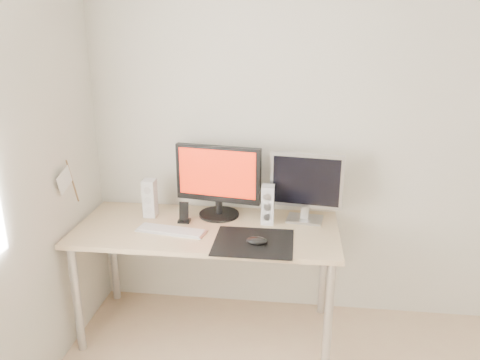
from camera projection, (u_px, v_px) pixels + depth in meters
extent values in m
plane|color=silver|center=(361.00, 135.00, 2.94)|extent=(3.50, 0.00, 3.50)
cube|color=black|center=(254.00, 242.00, 2.65)|extent=(0.45, 0.40, 0.00)
ellipsoid|color=black|center=(257.00, 241.00, 2.61)|extent=(0.12, 0.07, 0.04)
cube|color=#D1B587|center=(207.00, 229.00, 2.86)|extent=(1.60, 0.70, 0.03)
cylinder|color=silver|center=(77.00, 299.00, 2.79)|extent=(0.05, 0.05, 0.70)
cylinder|color=silver|center=(328.00, 317.00, 2.62)|extent=(0.05, 0.05, 0.70)
cylinder|color=silver|center=(113.00, 255.00, 3.33)|extent=(0.05, 0.05, 0.70)
cylinder|color=silver|center=(323.00, 267.00, 3.16)|extent=(0.05, 0.05, 0.70)
cylinder|color=black|center=(219.00, 214.00, 3.03)|extent=(0.30, 0.30, 0.02)
cylinder|color=black|center=(219.00, 204.00, 3.01)|extent=(0.05, 0.05, 0.12)
cube|color=black|center=(218.00, 174.00, 2.94)|extent=(0.55, 0.14, 0.36)
cube|color=#FB180D|center=(217.00, 173.00, 2.91)|extent=(0.49, 0.09, 0.30)
cube|color=#BBBBBD|center=(305.00, 219.00, 2.96)|extent=(0.24, 0.19, 0.01)
cube|color=silver|center=(305.00, 211.00, 2.94)|extent=(0.06, 0.05, 0.10)
cube|color=#ABABAD|center=(307.00, 180.00, 2.88)|extent=(0.45, 0.10, 0.34)
cube|color=black|center=(306.00, 182.00, 2.86)|extent=(0.41, 0.06, 0.30)
cube|color=silver|center=(150.00, 198.00, 2.99)|extent=(0.08, 0.09, 0.24)
cylinder|color=silver|center=(149.00, 210.00, 2.97)|extent=(0.05, 0.01, 0.05)
cylinder|color=silver|center=(148.00, 200.00, 2.95)|extent=(0.05, 0.01, 0.05)
cylinder|color=#BABABD|center=(147.00, 190.00, 2.93)|extent=(0.05, 0.01, 0.05)
cube|color=white|center=(268.00, 205.00, 2.88)|extent=(0.08, 0.09, 0.24)
cylinder|color=silver|center=(267.00, 217.00, 2.86)|extent=(0.05, 0.01, 0.05)
cylinder|color=silver|center=(267.00, 207.00, 2.84)|extent=(0.05, 0.01, 0.05)
cylinder|color=silver|center=(268.00, 197.00, 2.82)|extent=(0.05, 0.01, 0.05)
cube|color=#BAB9BC|center=(171.00, 231.00, 2.79)|extent=(0.43, 0.18, 0.01)
cube|color=silver|center=(171.00, 230.00, 2.79)|extent=(0.41, 0.17, 0.01)
cube|color=black|center=(184.00, 221.00, 2.93)|extent=(0.07, 0.06, 0.02)
cube|color=black|center=(184.00, 211.00, 2.91)|extent=(0.06, 0.03, 0.12)
cylinder|color=#A57F54|center=(73.00, 181.00, 2.78)|extent=(0.01, 0.10, 0.29)
cube|color=white|center=(65.00, 180.00, 2.69)|extent=(0.00, 0.19, 0.15)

